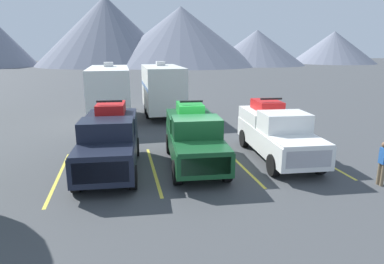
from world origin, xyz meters
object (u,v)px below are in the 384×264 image
(pickup_truck_a, at_px, (110,140))
(person_a, at_px, (383,160))
(pickup_truck_c, at_px, (276,131))
(camper_trailer_a, at_px, (110,91))
(camper_trailer_b, at_px, (163,88))
(pickup_truck_b, at_px, (194,136))

(pickup_truck_a, height_order, person_a, pickup_truck_a)
(pickup_truck_c, bearing_deg, camper_trailer_a, 127.76)
(pickup_truck_c, bearing_deg, camper_trailer_b, 109.80)
(pickup_truck_b, distance_m, camper_trailer_a, 10.19)
(pickup_truck_b, xyz_separation_m, person_a, (5.96, -3.65, -0.25))
(camper_trailer_a, bearing_deg, pickup_truck_a, -89.02)
(camper_trailer_a, distance_m, camper_trailer_b, 3.70)
(pickup_truck_b, height_order, camper_trailer_a, camper_trailer_a)
(pickup_truck_c, bearing_deg, pickup_truck_a, -179.19)
(pickup_truck_b, relative_size, pickup_truck_c, 0.95)
(pickup_truck_a, distance_m, camper_trailer_a, 9.56)
(camper_trailer_a, xyz_separation_m, camper_trailer_b, (3.60, 0.86, -0.01))
(pickup_truck_a, bearing_deg, pickup_truck_c, 0.81)
(pickup_truck_c, distance_m, camper_trailer_a, 11.95)
(person_a, bearing_deg, camper_trailer_a, 125.86)
(pickup_truck_a, relative_size, camper_trailer_b, 0.75)
(camper_trailer_a, relative_size, camper_trailer_b, 1.06)
(pickup_truck_b, relative_size, person_a, 3.47)
(pickup_truck_c, height_order, camper_trailer_a, camper_trailer_a)
(pickup_truck_a, xyz_separation_m, camper_trailer_a, (-0.16, 9.53, 0.78))
(pickup_truck_a, distance_m, camper_trailer_b, 10.96)
(camper_trailer_b, bearing_deg, pickup_truck_c, -70.20)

